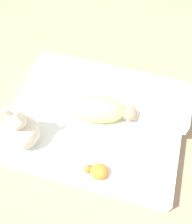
{
  "coord_description": "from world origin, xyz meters",
  "views": [
    {
      "loc": [
        -0.26,
        0.9,
        1.74
      ],
      "look_at": [
        -0.0,
        0.0,
        0.21
      ],
      "focal_mm": 42.0,
      "sensor_mm": 36.0,
      "label": 1
    }
  ],
  "objects_px": {
    "swaddled_baby": "(99,110)",
    "pillow": "(166,105)",
    "turtle_plush": "(97,171)",
    "bunny_plush": "(22,130)"
  },
  "relations": [
    {
      "from": "swaddled_baby",
      "to": "turtle_plush",
      "type": "xyz_separation_m",
      "value": [
        -0.1,
        0.4,
        -0.05
      ]
    },
    {
      "from": "swaddled_baby",
      "to": "bunny_plush",
      "type": "xyz_separation_m",
      "value": [
        0.42,
        0.31,
        0.05
      ]
    },
    {
      "from": "pillow",
      "to": "turtle_plush",
      "type": "distance_m",
      "value": 0.68
    },
    {
      "from": "swaddled_baby",
      "to": "pillow",
      "type": "bearing_deg",
      "value": 13.31
    },
    {
      "from": "pillow",
      "to": "bunny_plush",
      "type": "distance_m",
      "value": 0.99
    },
    {
      "from": "swaddled_baby",
      "to": "bunny_plush",
      "type": "distance_m",
      "value": 0.52
    },
    {
      "from": "pillow",
      "to": "turtle_plush",
      "type": "xyz_separation_m",
      "value": [
        0.33,
        0.59,
        -0.02
      ]
    },
    {
      "from": "bunny_plush",
      "to": "turtle_plush",
      "type": "distance_m",
      "value": 0.53
    },
    {
      "from": "turtle_plush",
      "to": "bunny_plush",
      "type": "bearing_deg",
      "value": -9.88
    },
    {
      "from": "swaddled_baby",
      "to": "bunny_plush",
      "type": "bearing_deg",
      "value": -153.99
    }
  ]
}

